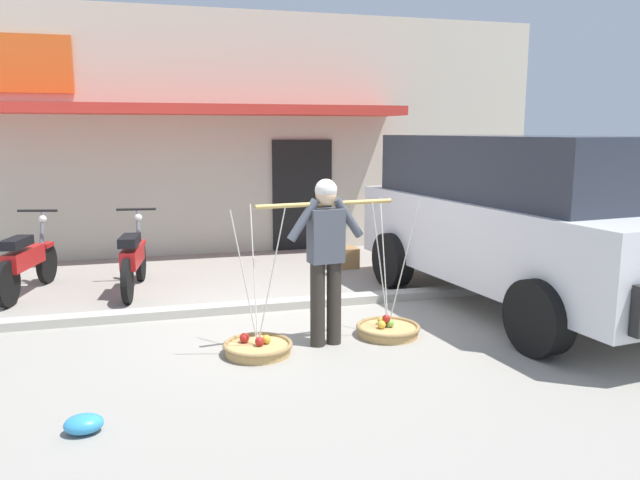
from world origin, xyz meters
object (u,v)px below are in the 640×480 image
parked_truck (518,216)px  plastic_litter_bag (84,424)px  fruit_basket_right_side (258,347)px  motorcycle_nearest_shop (26,261)px  fruit_basket_left_side (388,329)px  fruit_vendor (326,251)px  wooden_crate (343,258)px  motorcycle_second_in_row (133,259)px

parked_truck → plastic_litter_bag: parked_truck is taller
fruit_basket_right_side → parked_truck: bearing=14.1°
fruit_basket_right_side → motorcycle_nearest_shop: bearing=130.5°
fruit_basket_left_side → motorcycle_nearest_shop: fruit_basket_left_side is taller
fruit_vendor → wooden_crate: fruit_vendor is taller
fruit_basket_left_side → fruit_vendor: bearing=-172.7°
fruit_basket_right_side → wooden_crate: (1.98, 3.50, 0.09)m
fruit_basket_left_side → parked_truck: bearing=18.9°
motorcycle_second_in_row → fruit_basket_left_side: bearing=-44.7°
fruit_basket_left_side → motorcycle_nearest_shop: (-4.01, 2.83, 0.38)m
plastic_litter_bag → fruit_vendor: bearing=31.5°
motorcycle_nearest_shop → motorcycle_second_in_row: bearing=-9.0°
parked_truck → motorcycle_second_in_row: bearing=157.0°
fruit_basket_left_side → motorcycle_second_in_row: (-2.64, 2.62, 0.38)m
fruit_basket_left_side → plastic_litter_bag: 3.26m
fruit_vendor → motorcycle_second_in_row: size_ratio=0.93×
motorcycle_nearest_shop → parked_truck: parked_truck is taller
fruit_vendor → motorcycle_nearest_shop: 4.43m
fruit_basket_left_side → fruit_basket_right_side: size_ratio=1.00×
fruit_vendor → fruit_basket_right_side: (-0.72, -0.09, -0.90)m
fruit_vendor → motorcycle_nearest_shop: (-3.29, 2.93, -0.52)m
motorcycle_second_in_row → plastic_litter_bag: 4.09m
fruit_basket_left_side → motorcycle_second_in_row: bearing=135.3°
fruit_basket_right_side → motorcycle_nearest_shop: size_ratio=0.81×
fruit_basket_right_side → parked_truck: size_ratio=0.29×
fruit_basket_right_side → motorcycle_second_in_row: (-1.21, 2.80, 0.38)m
fruit_vendor → motorcycle_nearest_shop: bearing=138.4°
parked_truck → fruit_vendor: bearing=-164.1°
motorcycle_nearest_shop → parked_truck: (5.96, -2.17, 0.68)m
motorcycle_nearest_shop → plastic_litter_bag: (1.08, -4.28, -0.38)m
fruit_basket_left_side → wooden_crate: (0.55, 3.32, 0.09)m
fruit_vendor → plastic_litter_bag: (-2.21, -1.35, -0.91)m
motorcycle_second_in_row → wooden_crate: 3.28m
parked_truck → wooden_crate: parked_truck is taller
fruit_basket_right_side → wooden_crate: 4.02m
fruit_vendor → fruit_basket_right_side: bearing=-172.9°
motorcycle_second_in_row → parked_truck: parked_truck is taller
fruit_basket_right_side → motorcycle_nearest_shop: fruit_basket_right_side is taller
fruit_basket_left_side → plastic_litter_bag: bearing=-153.7°
fruit_vendor → plastic_litter_bag: size_ratio=6.05×
fruit_vendor → parked_truck: bearing=15.9°
parked_truck → fruit_basket_right_side: bearing=-165.9°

